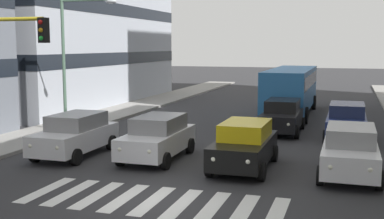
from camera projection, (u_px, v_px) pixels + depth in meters
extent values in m
plane|color=#2D2D30|center=(153.00, 201.00, 14.33)|extent=(180.00, 180.00, 0.00)
cube|color=black|center=(68.00, 58.00, 38.26)|extent=(9.33, 21.37, 0.90)
cube|color=black|center=(67.00, 12.00, 37.80)|extent=(9.33, 21.37, 0.90)
cube|color=silver|center=(277.00, 213.00, 13.25)|extent=(0.45, 2.80, 0.01)
cube|color=silver|center=(244.00, 210.00, 13.52)|extent=(0.45, 2.80, 0.01)
cube|color=silver|center=(212.00, 207.00, 13.79)|extent=(0.45, 2.80, 0.01)
cube|color=silver|center=(182.00, 203.00, 14.06)|extent=(0.45, 2.80, 0.01)
cube|color=silver|center=(153.00, 200.00, 14.33)|extent=(0.45, 2.80, 0.01)
cube|color=silver|center=(125.00, 198.00, 14.60)|extent=(0.45, 2.80, 0.01)
cube|color=silver|center=(98.00, 195.00, 14.88)|extent=(0.45, 2.80, 0.01)
cube|color=silver|center=(72.00, 192.00, 15.15)|extent=(0.45, 2.80, 0.01)
cube|color=silver|center=(46.00, 190.00, 15.42)|extent=(0.45, 2.80, 0.01)
cube|color=silver|center=(350.00, 156.00, 16.93)|extent=(1.80, 4.40, 0.80)
cube|color=gray|center=(351.00, 135.00, 17.02)|extent=(1.58, 2.46, 0.60)
cylinder|color=black|center=(380.00, 180.00, 15.33)|extent=(0.22, 0.64, 0.64)
cylinder|color=black|center=(320.00, 176.00, 15.88)|extent=(0.22, 0.64, 0.64)
cylinder|color=black|center=(375.00, 160.00, 18.08)|extent=(0.22, 0.64, 0.64)
cylinder|color=black|center=(325.00, 156.00, 18.62)|extent=(0.22, 0.64, 0.64)
sphere|color=white|center=(370.00, 170.00, 14.71)|extent=(0.18, 0.18, 0.18)
sphere|color=white|center=(330.00, 167.00, 15.06)|extent=(0.18, 0.18, 0.18)
cube|color=black|center=(244.00, 149.00, 17.96)|extent=(1.80, 4.40, 0.80)
cube|color=yellow|center=(245.00, 130.00, 18.06)|extent=(1.58, 2.46, 0.60)
cylinder|color=black|center=(262.00, 172.00, 16.37)|extent=(0.22, 0.64, 0.64)
cylinder|color=black|center=(210.00, 168.00, 16.91)|extent=(0.22, 0.64, 0.64)
cylinder|color=black|center=(274.00, 154.00, 19.11)|extent=(0.22, 0.64, 0.64)
cylinder|color=black|center=(229.00, 151.00, 19.65)|extent=(0.22, 0.64, 0.64)
sphere|color=white|center=(248.00, 162.00, 15.74)|extent=(0.18, 0.18, 0.18)
sphere|color=white|center=(213.00, 159.00, 16.09)|extent=(0.18, 0.18, 0.18)
cube|color=silver|center=(157.00, 141.00, 19.47)|extent=(1.80, 4.40, 0.80)
cube|color=gray|center=(159.00, 123.00, 19.57)|extent=(1.58, 2.46, 0.60)
cylinder|color=black|center=(166.00, 161.00, 17.88)|extent=(0.22, 0.64, 0.64)
cylinder|color=black|center=(121.00, 158.00, 18.43)|extent=(0.22, 0.64, 0.64)
cylinder|color=black|center=(190.00, 146.00, 20.63)|extent=(0.22, 0.64, 0.64)
cylinder|color=black|center=(150.00, 143.00, 21.17)|extent=(0.22, 0.64, 0.64)
sphere|color=white|center=(150.00, 151.00, 17.26)|extent=(0.18, 0.18, 0.18)
sphere|color=white|center=(120.00, 149.00, 17.61)|extent=(0.18, 0.18, 0.18)
cube|color=silver|center=(75.00, 138.00, 20.11)|extent=(1.80, 4.40, 0.80)
cube|color=gray|center=(77.00, 121.00, 20.21)|extent=(1.58, 2.46, 0.60)
cylinder|color=black|center=(76.00, 157.00, 18.52)|extent=(0.22, 0.64, 0.64)
cylinder|color=black|center=(35.00, 154.00, 19.06)|extent=(0.22, 0.64, 0.64)
cylinder|color=black|center=(111.00, 143.00, 21.26)|extent=(0.22, 0.64, 0.64)
cylinder|color=black|center=(75.00, 140.00, 21.80)|extent=(0.22, 0.64, 0.64)
sphere|color=white|center=(58.00, 148.00, 17.89)|extent=(0.18, 0.18, 0.18)
sphere|color=white|center=(31.00, 146.00, 18.24)|extent=(0.18, 0.18, 0.18)
cube|color=black|center=(282.00, 119.00, 25.38)|extent=(1.80, 4.40, 0.80)
cube|color=black|center=(283.00, 105.00, 25.48)|extent=(1.58, 2.46, 0.60)
cylinder|color=black|center=(297.00, 132.00, 23.78)|extent=(0.22, 0.64, 0.64)
cylinder|color=black|center=(260.00, 130.00, 24.33)|extent=(0.22, 0.64, 0.64)
cylinder|color=black|center=(302.00, 123.00, 26.53)|extent=(0.22, 0.64, 0.64)
cylinder|color=black|center=(269.00, 122.00, 27.07)|extent=(0.22, 0.64, 0.64)
sphere|color=white|center=(288.00, 124.00, 23.16)|extent=(0.18, 0.18, 0.18)
sphere|color=white|center=(264.00, 123.00, 23.51)|extent=(0.18, 0.18, 0.18)
cube|color=navy|center=(346.00, 125.00, 23.64)|extent=(1.80, 4.40, 0.80)
cube|color=#1D2547|center=(347.00, 110.00, 23.74)|extent=(1.58, 2.46, 0.60)
cylinder|color=black|center=(367.00, 139.00, 22.05)|extent=(0.22, 0.64, 0.64)
cylinder|color=black|center=(325.00, 137.00, 22.59)|extent=(0.22, 0.64, 0.64)
cylinder|color=black|center=(365.00, 129.00, 24.79)|extent=(0.22, 0.64, 0.64)
cylinder|color=black|center=(328.00, 127.00, 25.34)|extent=(0.22, 0.64, 0.64)
sphere|color=white|center=(360.00, 131.00, 21.43)|extent=(0.18, 0.18, 0.18)
sphere|color=white|center=(333.00, 129.00, 21.77)|extent=(0.18, 0.18, 0.18)
cube|color=#286BAD|center=(291.00, 88.00, 31.97)|extent=(2.50, 10.50, 2.50)
cube|color=black|center=(291.00, 80.00, 31.90)|extent=(2.52, 9.87, 0.80)
cylinder|color=black|center=(305.00, 115.00, 28.28)|extent=(0.28, 1.00, 1.00)
cylinder|color=black|center=(262.00, 114.00, 29.03)|extent=(0.28, 1.00, 1.00)
cylinder|color=black|center=(314.00, 102.00, 34.73)|extent=(0.28, 1.00, 1.00)
cylinder|color=black|center=(278.00, 101.00, 35.48)|extent=(0.28, 1.00, 1.00)
cube|color=black|center=(44.00, 30.00, 14.92)|extent=(0.24, 0.28, 0.76)
sphere|color=red|center=(40.00, 22.00, 14.75)|extent=(0.14, 0.14, 0.14)
sphere|color=orange|center=(41.00, 30.00, 14.78)|extent=(0.14, 0.14, 0.14)
sphere|color=green|center=(41.00, 38.00, 14.81)|extent=(0.14, 0.14, 0.14)
cylinder|color=#4C6B56|center=(64.00, 66.00, 24.64)|extent=(0.16, 0.16, 6.67)
cylinder|color=#4C6B56|center=(86.00, 0.00, 23.83)|extent=(2.70, 0.10, 0.10)
ellipsoid|color=#B7BCC1|center=(111.00, 2.00, 23.43)|extent=(0.56, 0.28, 0.20)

